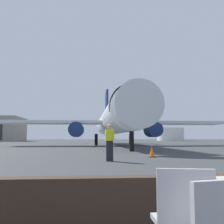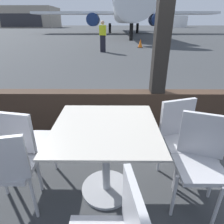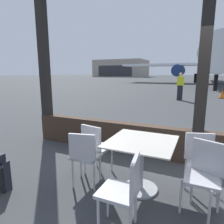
# 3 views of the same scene
# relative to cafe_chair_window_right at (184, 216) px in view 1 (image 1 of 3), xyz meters

# --- Properties ---
(ground_plane) EXTENTS (220.00, 220.00, 0.00)m
(ground_plane) POSITION_rel_cafe_chair_window_right_xyz_m (1.56, 41.16, -0.54)
(ground_plane) COLOR #383A3D
(cafe_chair_window_right) EXTENTS (0.45, 0.45, 0.89)m
(cafe_chair_window_right) POSITION_rel_cafe_chair_window_right_xyz_m (0.00, 0.00, 0.00)
(cafe_chair_window_right) COLOR #B2B2B7
(cafe_chair_window_right) RESTS_ON ground
(airplane) EXTENTS (29.48, 36.21, 10.19)m
(airplane) POSITION_rel_cafe_chair_window_right_xyz_m (2.66, 33.15, 2.82)
(airplane) COLOR silver
(airplane) RESTS_ON ground
(ground_crew_worker) EXTENTS (0.42, 0.44, 1.74)m
(ground_crew_worker) POSITION_rel_cafe_chair_window_right_xyz_m (0.27, 10.52, 0.36)
(ground_crew_worker) COLOR black
(ground_crew_worker) RESTS_ON ground
(traffic_cone) EXTENTS (0.36, 0.36, 0.61)m
(traffic_cone) POSITION_rel_cafe_chair_window_right_xyz_m (2.82, 12.77, -0.26)
(traffic_cone) COLOR orange
(traffic_cone) RESTS_ON ground
(fuel_storage_tank) EXTENTS (9.05, 9.05, 4.30)m
(fuel_storage_tank) POSITION_rel_cafe_chair_window_right_xyz_m (27.05, 86.73, 1.60)
(fuel_storage_tank) COLOR white
(fuel_storage_tank) RESTS_ON ground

